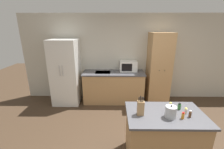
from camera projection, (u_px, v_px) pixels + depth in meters
wall_back at (140, 58)px, 4.64m from camera, size 7.20×0.06×2.60m
refrigerator at (66, 72)px, 4.40m from camera, size 0.76×0.75×1.89m
back_counter at (114, 87)px, 4.57m from camera, size 1.81×0.66×0.93m
pantry_cabinet at (159, 69)px, 4.39m from camera, size 0.62×0.63×2.08m
kitchen_island at (163, 137)px, 2.52m from camera, size 1.24×0.78×0.90m
microwave at (128, 66)px, 4.50m from camera, size 0.51×0.33×0.31m
knife_block at (141, 108)px, 2.31m from camera, size 0.10×0.08×0.32m
spice_bottle_tall_dark at (186, 111)px, 2.37m from camera, size 0.04×0.04×0.09m
spice_bottle_short_red at (179, 106)px, 2.49m from camera, size 0.05×0.05×0.11m
spice_bottle_amber_oil at (190, 114)px, 2.27m from camera, size 0.04×0.04×0.11m
spice_bottle_green_herb at (183, 116)px, 2.23m from camera, size 0.04×0.04×0.11m
spice_bottle_pale_salt at (170, 107)px, 2.41m from camera, size 0.05×0.05×0.16m
kettle at (171, 112)px, 2.26m from camera, size 0.17×0.17×0.21m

